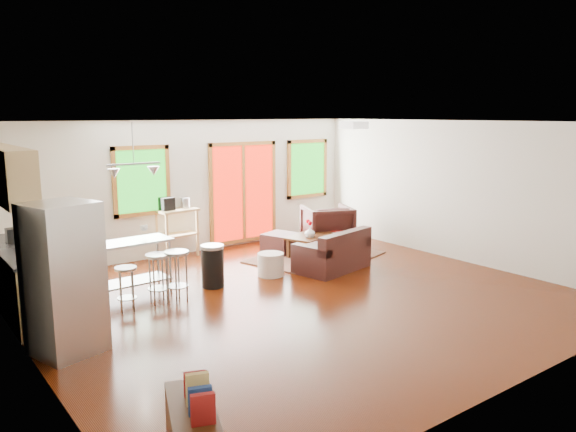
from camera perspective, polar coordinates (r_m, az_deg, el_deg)
floor at (r=8.52m, az=1.22°, el=-8.32°), size 7.50×7.00×0.02m
ceiling at (r=8.08m, az=1.29°, el=9.58°), size 7.50×7.00×0.02m
back_wall at (r=11.15m, az=-9.92°, el=2.89°), size 7.50×0.02×2.60m
left_wall at (r=6.63m, az=-25.34°, el=-3.02°), size 0.02×7.00×2.60m
right_wall at (r=10.90m, az=17.06°, el=2.42°), size 0.02×7.00×2.60m
front_wall at (r=5.90m, az=22.75°, el=-4.39°), size 7.50×0.02×2.60m
window_left at (r=10.67m, az=-14.64°, el=3.46°), size 1.10×0.05×1.30m
french_doors at (r=11.71m, az=-4.54°, el=2.39°), size 1.60×0.05×2.10m
window_right at (r=12.65m, az=1.99°, el=4.83°), size 1.10×0.05×1.30m
rug at (r=10.80m, az=2.82°, el=-4.18°), size 2.72×2.35×0.02m
loveseat at (r=9.92m, az=4.66°, el=-3.88°), size 1.48×1.03×0.72m
coffee_table at (r=10.86m, az=2.33°, el=-2.23°), size 1.17×0.92×0.41m
armchair at (r=11.57m, az=4.00°, el=-0.84°), size 1.19×1.15×0.95m
ottoman at (r=11.11m, az=-0.79°, el=-2.77°), size 0.74×0.74×0.39m
pouf at (r=9.57m, az=-1.76°, el=-4.93°), size 0.59×0.59×0.39m
vase at (r=10.64m, az=2.23°, el=-1.54°), size 0.26×0.27×0.35m
book at (r=11.10m, az=4.60°, el=-1.00°), size 0.21×0.04×0.28m
cabinets at (r=8.40m, az=-25.68°, el=-3.01°), size 0.64×2.24×2.30m
refrigerator at (r=6.89m, az=-21.77°, el=-5.92°), size 0.87×0.85×1.75m
island at (r=8.72m, az=-16.11°, el=-4.22°), size 1.37×0.60×0.85m
cup at (r=8.86m, az=-14.42°, el=-1.13°), size 0.12×0.10×0.11m
bar_stool_a at (r=8.12m, az=-16.12°, el=-6.12°), size 0.37×0.37×0.64m
bar_stool_b at (r=8.32m, az=-13.08°, el=-5.05°), size 0.38×0.38×0.74m
bar_stool_c at (r=8.36m, az=-11.23°, el=-4.81°), size 0.42×0.42×0.76m
trash_can at (r=9.01m, az=-7.67°, el=-5.03°), size 0.47×0.47×0.68m
kitchen_cart at (r=10.90m, az=-11.38°, el=0.02°), size 0.81×0.56×1.17m
ceiling_flush at (r=9.58m, az=6.70°, el=9.16°), size 0.35×0.35×0.12m
pendant_light at (r=8.48m, az=-15.36°, el=4.43°), size 0.80×0.18×0.79m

